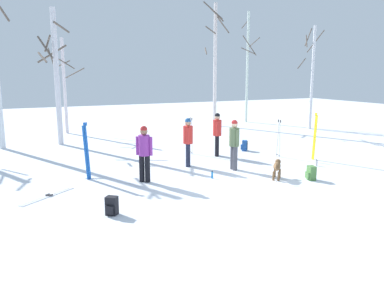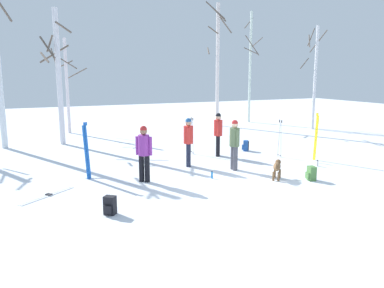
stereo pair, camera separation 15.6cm
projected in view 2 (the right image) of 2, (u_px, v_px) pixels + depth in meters
The scene contains 21 objects.
ground_plane at pixel (244, 187), 11.07m from camera, with size 60.00×60.00×0.00m, color white.
person_0 at pixel (234, 142), 12.87m from camera, with size 0.34×0.52×1.72m.
person_1 at pixel (218, 132), 15.05m from camera, with size 0.34×0.47×1.72m.
person_2 at pixel (144, 150), 11.44m from camera, with size 0.43×0.36×1.72m.
person_3 at pixel (188, 139), 13.38m from camera, with size 0.34×0.48×1.72m.
dog at pixel (277, 167), 11.85m from camera, with size 0.64×0.69×0.57m.
ski_pair_planted_0 at pixel (316, 137), 14.33m from camera, with size 0.02×0.20×1.80m.
ski_pair_planted_1 at pixel (87, 151), 11.74m from camera, with size 0.21×0.04×1.79m.
ski_pair_lying_0 at pixel (47, 196), 10.27m from camera, with size 1.49×1.22×0.05m.
ski_poles_0 at pixel (192, 135), 15.53m from camera, with size 0.07×0.27×1.48m.
ski_poles_1 at pixel (280, 137), 14.91m from camera, with size 0.07×0.23×1.46m.
backpack_0 at pixel (246, 146), 16.19m from camera, with size 0.34×0.34×0.44m.
backpack_1 at pixel (110, 206), 8.89m from camera, with size 0.34×0.35×0.44m.
backpack_2 at pixel (311, 174), 11.73m from camera, with size 0.32×0.30×0.44m.
water_bottle_0 at pixel (317, 163), 13.52m from camera, with size 0.07×0.07×0.23m.
water_bottle_1 at pixel (212, 175), 11.96m from camera, with size 0.07×0.07×0.24m.
birch_tree_2 at pixel (58, 75), 17.18m from camera, with size 1.42×1.48×6.08m.
birch_tree_3 at pixel (67, 84), 20.61m from camera, with size 1.76×1.75×5.09m.
birch_tree_4 at pixel (218, 62), 23.28m from camera, with size 1.65×1.64×7.39m.
birch_tree_5 at pixel (250, 66), 25.06m from camera, with size 1.28×1.28×7.16m.
birch_tree_6 at pixel (315, 75), 21.94m from camera, with size 1.60×1.06×5.89m.
Camera 2 is at (-5.78, -9.08, 3.26)m, focal length 35.75 mm.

